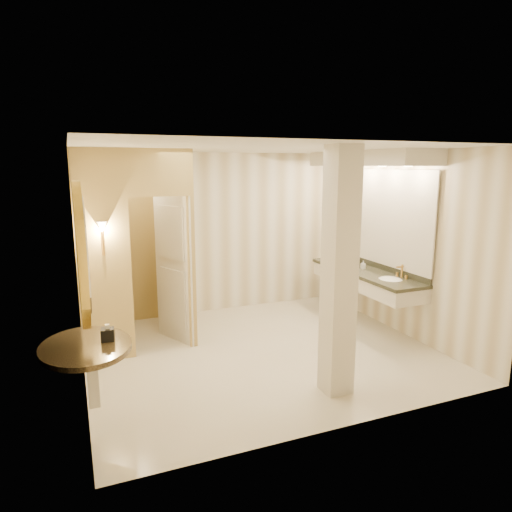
{
  "coord_description": "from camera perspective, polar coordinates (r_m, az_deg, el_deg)",
  "views": [
    {
      "loc": [
        -2.27,
        -5.38,
        2.48
      ],
      "look_at": [
        0.01,
        0.2,
        1.29
      ],
      "focal_mm": 32.0,
      "sensor_mm": 36.0,
      "label": 1
    }
  ],
  "objects": [
    {
      "name": "vanity",
      "position": [
        7.23,
        14.02,
        4.09
      ],
      "size": [
        0.75,
        2.4,
        2.09
      ],
      "color": "beige",
      "rests_on": "floor"
    },
    {
      "name": "wall_front",
      "position": [
        4.23,
        11.25,
        -4.54
      ],
      "size": [
        4.5,
        0.02,
        2.7
      ],
      "primitive_type": "cube",
      "color": "#EFE6CF",
      "rests_on": "floor"
    },
    {
      "name": "soap_bottle_a",
      "position": [
        7.43,
        13.25,
        -1.07
      ],
      "size": [
        0.07,
        0.07,
        0.13
      ],
      "primitive_type": "imported",
      "rotation": [
        0.0,
        0.0,
        -0.12
      ],
      "color": "beige",
      "rests_on": "vanity"
    },
    {
      "name": "soap_bottle_c",
      "position": [
        7.42,
        12.18,
        -0.84
      ],
      "size": [
        0.07,
        0.07,
        0.18
      ],
      "primitive_type": "imported",
      "rotation": [
        0.0,
        0.0,
        -0.04
      ],
      "color": "#C6B28C",
      "rests_on": "vanity"
    },
    {
      "name": "toilet",
      "position": [
        7.44,
        -18.58,
        -5.64
      ],
      "size": [
        0.52,
        0.83,
        0.8
      ],
      "primitive_type": "imported",
      "rotation": [
        0.0,
        0.0,
        3.24
      ],
      "color": "white",
      "rests_on": "floor"
    },
    {
      "name": "tissue_box",
      "position": [
        4.55,
        -18.05,
        -9.3
      ],
      "size": [
        0.13,
        0.13,
        0.12
      ],
      "primitive_type": "cube",
      "rotation": [
        0.0,
        0.0,
        -0.14
      ],
      "color": "black",
      "rests_on": "console_shelf"
    },
    {
      "name": "wall_left",
      "position": [
        5.5,
        -21.5,
        -1.46
      ],
      "size": [
        0.02,
        4.0,
        2.7
      ],
      "primitive_type": "cube",
      "color": "#EFE6CF",
      "rests_on": "floor"
    },
    {
      "name": "wall_sconce",
      "position": [
        5.87,
        -18.68,
        3.28
      ],
      "size": [
        0.14,
        0.14,
        0.42
      ],
      "color": "gold",
      "rests_on": "toilet_closet"
    },
    {
      "name": "toilet_closet",
      "position": [
        6.55,
        -11.82,
        1.33
      ],
      "size": [
        1.5,
        1.55,
        2.7
      ],
      "color": "#D5C76F",
      "rests_on": "floor"
    },
    {
      "name": "wall_back",
      "position": [
        7.81,
        -5.08,
        2.83
      ],
      "size": [
        4.5,
        0.02,
        2.7
      ],
      "primitive_type": "cube",
      "color": "#EFE6CF",
      "rests_on": "floor"
    },
    {
      "name": "ceiling",
      "position": [
        5.85,
        0.67,
        13.34
      ],
      "size": [
        4.5,
        4.5,
        0.0
      ],
      "primitive_type": "plane",
      "rotation": [
        3.14,
        0.0,
        0.0
      ],
      "color": "silver",
      "rests_on": "wall_back"
    },
    {
      "name": "pillar",
      "position": [
        4.96,
        10.36,
        -2.17
      ],
      "size": [
        0.3,
        0.3,
        2.7
      ],
      "primitive_type": "cube",
      "color": "beige",
      "rests_on": "floor"
    },
    {
      "name": "wall_right",
      "position": [
        7.12,
        17.56,
        1.54
      ],
      "size": [
        0.02,
        4.0,
        2.7
      ],
      "primitive_type": "cube",
      "color": "#EFE6CF",
      "rests_on": "floor"
    },
    {
      "name": "console_shelf",
      "position": [
        4.39,
        -20.72,
        -4.55
      ],
      "size": [
        1.02,
        1.02,
        1.96
      ],
      "color": "black",
      "rests_on": "floor"
    },
    {
      "name": "floor",
      "position": [
        6.35,
        0.61,
        -11.8
      ],
      "size": [
        4.5,
        4.5,
        0.0
      ],
      "primitive_type": "plane",
      "color": "beige",
      "rests_on": "ground"
    },
    {
      "name": "soap_bottle_b",
      "position": [
        7.64,
        11.6,
        -0.74
      ],
      "size": [
        0.1,
        0.1,
        0.11
      ],
      "primitive_type": "imported",
      "rotation": [
        0.0,
        0.0,
        -0.1
      ],
      "color": "silver",
      "rests_on": "vanity"
    }
  ]
}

